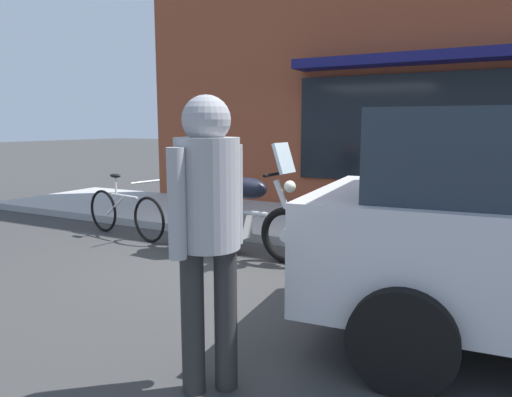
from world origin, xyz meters
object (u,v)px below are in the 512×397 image
object	(u,v)px
pedestrian_walking	(207,210)
sandwich_board_sign	(211,188)
touring_motorcycle	(224,206)
parked_bicycle	(125,212)

from	to	relation	value
pedestrian_walking	sandwich_board_sign	world-z (taller)	pedestrian_walking
touring_motorcycle	parked_bicycle	bearing A→B (deg)	176.15
sandwich_board_sign	touring_motorcycle	bearing A→B (deg)	-52.10
sandwich_board_sign	parked_bicycle	bearing A→B (deg)	-108.97
touring_motorcycle	pedestrian_walking	xyz separation A→B (m)	(1.55, -2.70, 0.51)
touring_motorcycle	pedestrian_walking	bearing A→B (deg)	-60.06
parked_bicycle	sandwich_board_sign	world-z (taller)	sandwich_board_sign
parked_bicycle	sandwich_board_sign	xyz separation A→B (m)	(0.51, 1.49, 0.22)
touring_motorcycle	sandwich_board_sign	size ratio (longest dim) A/B	2.38
pedestrian_walking	sandwich_board_sign	bearing A→B (deg)	123.09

